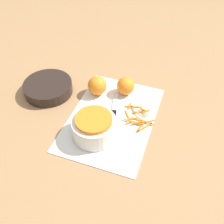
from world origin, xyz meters
name	(u,v)px	position (x,y,z in m)	size (l,w,h in m)	color
ground_plane	(112,118)	(0.00, 0.00, 0.00)	(4.00, 4.00, 0.00)	#9E754C
cutting_board	(112,118)	(0.00, 0.00, 0.00)	(0.47, 0.32, 0.01)	silver
bowl_speckled	(94,127)	(-0.10, 0.03, 0.05)	(0.16, 0.16, 0.09)	silver
bowl_dark	(48,88)	(0.06, 0.31, 0.02)	(0.21, 0.21, 0.05)	black
knife	(113,117)	(0.00, -0.01, 0.01)	(0.22, 0.07, 0.02)	black
orange_left	(97,86)	(0.12, 0.11, 0.05)	(0.08, 0.08, 0.08)	orange
orange_right	(126,86)	(0.16, -0.01, 0.04)	(0.08, 0.08, 0.08)	orange
peel_pile	(138,117)	(0.03, -0.10, 0.01)	(0.15, 0.14, 0.01)	orange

